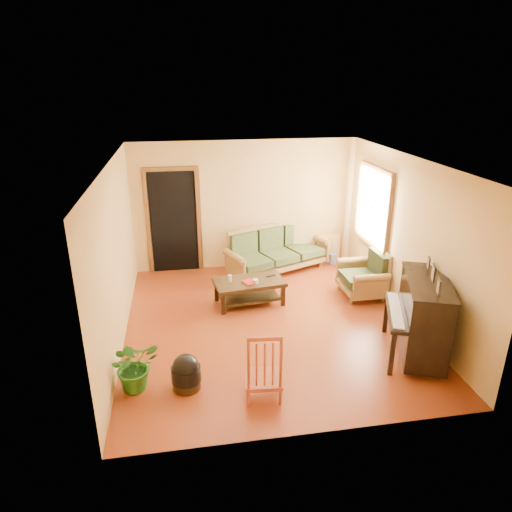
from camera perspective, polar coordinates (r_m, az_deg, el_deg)
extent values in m
plane|color=maroon|center=(7.46, 1.56, -8.37)|extent=(5.00, 5.00, 0.00)
cube|color=black|center=(9.23, -10.26, 4.17)|extent=(1.08, 0.16, 2.05)
cube|color=white|center=(8.69, 14.50, 6.01)|extent=(0.12, 1.36, 1.46)
cube|color=olive|center=(9.23, 2.79, 0.71)|extent=(2.28, 1.62, 0.90)
cube|color=black|center=(7.99, -0.86, -4.50)|extent=(1.27, 0.81, 0.43)
cube|color=olive|center=(8.41, 13.12, -2.08)|extent=(0.84, 0.89, 0.87)
cube|color=black|center=(6.80, 20.16, -7.38)|extent=(1.19, 1.51, 1.16)
cylinder|color=black|center=(6.04, -8.71, -14.60)|extent=(0.42, 0.42, 0.36)
cube|color=maroon|center=(5.69, 0.90, -13.18)|extent=(0.49, 0.53, 0.95)
cube|color=gold|center=(9.83, 9.03, 0.97)|extent=(0.49, 0.14, 0.64)
cylinder|color=#2F408F|center=(9.83, 9.58, -0.33)|extent=(0.24, 0.24, 0.24)
imported|color=#225E1A|center=(6.08, -14.93, -13.03)|extent=(0.77, 0.73, 0.68)
imported|color=maroon|center=(7.76, -1.42, -3.45)|extent=(0.25, 0.28, 0.02)
cylinder|color=white|center=(7.84, -3.27, -2.82)|extent=(0.08, 0.08, 0.12)
cylinder|color=white|center=(7.79, -0.07, -3.16)|extent=(0.13, 0.13, 0.07)
cube|color=black|center=(8.07, 1.85, -2.48)|extent=(0.17, 0.09, 0.02)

